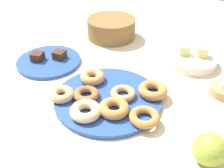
# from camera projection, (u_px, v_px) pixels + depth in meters

# --- Properties ---
(ground_plane) EXTENTS (2.40, 2.40, 0.00)m
(ground_plane) POSITION_uv_depth(u_px,v_px,m) (108.00, 100.00, 0.83)
(ground_plane) COLOR beige
(donut_plate) EXTENTS (0.34, 0.34, 0.01)m
(donut_plate) POSITION_uv_depth(u_px,v_px,m) (108.00, 98.00, 0.83)
(donut_plate) COLOR #284C9E
(donut_plate) RESTS_ON ground_plane
(donut_0) EXTENTS (0.13, 0.13, 0.03)m
(donut_0) POSITION_uv_depth(u_px,v_px,m) (114.00, 108.00, 0.76)
(donut_0) COLOR #BC7A3D
(donut_0) RESTS_ON donut_plate
(donut_1) EXTENTS (0.11, 0.11, 0.03)m
(donut_1) POSITION_uv_depth(u_px,v_px,m) (93.00, 77.00, 0.89)
(donut_1) COLOR #C6844C
(donut_1) RESTS_ON donut_plate
(donut_2) EXTENTS (0.13, 0.13, 0.03)m
(donut_2) POSITION_uv_depth(u_px,v_px,m) (153.00, 90.00, 0.83)
(donut_2) COLOR #BC7A3D
(donut_2) RESTS_ON donut_plate
(donut_3) EXTENTS (0.08, 0.08, 0.03)m
(donut_3) POSITION_uv_depth(u_px,v_px,m) (62.00, 94.00, 0.81)
(donut_3) COLOR tan
(donut_3) RESTS_ON donut_plate
(donut_4) EXTENTS (0.10, 0.10, 0.02)m
(donut_4) POSITION_uv_depth(u_px,v_px,m) (123.00, 94.00, 0.82)
(donut_4) COLOR tan
(donut_4) RESTS_ON donut_plate
(donut_5) EXTENTS (0.10, 0.10, 0.02)m
(donut_5) POSITION_uv_depth(u_px,v_px,m) (86.00, 95.00, 0.81)
(donut_5) COLOR #995B2D
(donut_5) RESTS_ON donut_plate
(donut_6) EXTENTS (0.12, 0.12, 0.02)m
(donut_6) POSITION_uv_depth(u_px,v_px,m) (144.00, 117.00, 0.73)
(donut_6) COLOR #BC7A3D
(donut_6) RESTS_ON donut_plate
(donut_7) EXTENTS (0.13, 0.13, 0.03)m
(donut_7) POSITION_uv_depth(u_px,v_px,m) (86.00, 111.00, 0.75)
(donut_7) COLOR #EABC84
(donut_7) RESTS_ON donut_plate
(cake_plate) EXTENTS (0.25, 0.25, 0.01)m
(cake_plate) POSITION_uv_depth(u_px,v_px,m) (49.00, 61.00, 1.02)
(cake_plate) COLOR #284C9E
(cake_plate) RESTS_ON ground_plane
(brownie_near) EXTENTS (0.05, 0.05, 0.03)m
(brownie_near) POSITION_uv_depth(u_px,v_px,m) (37.00, 56.00, 1.01)
(brownie_near) COLOR #472819
(brownie_near) RESTS_ON cake_plate
(brownie_far) EXTENTS (0.05, 0.05, 0.03)m
(brownie_far) POSITION_uv_depth(u_px,v_px,m) (59.00, 55.00, 1.02)
(brownie_far) COLOR #472819
(brownie_far) RESTS_ON cake_plate
(candle_holder) EXTENTS (0.09, 0.09, 0.03)m
(candle_holder) POSITION_uv_depth(u_px,v_px,m) (224.00, 90.00, 0.85)
(candle_holder) COLOR tan
(candle_holder) RESTS_ON ground_plane
(basket) EXTENTS (0.27, 0.27, 0.09)m
(basket) POSITION_uv_depth(u_px,v_px,m) (111.00, 28.00, 1.19)
(basket) COLOR brown
(basket) RESTS_ON ground_plane
(fruit_bowl) EXTENTS (0.19, 0.19, 0.03)m
(fruit_bowl) POSITION_uv_depth(u_px,v_px,m) (191.00, 60.00, 1.01)
(fruit_bowl) COLOR silver
(fruit_bowl) RESTS_ON ground_plane
(melon_chunk_left) EXTENTS (0.05, 0.05, 0.04)m
(melon_chunk_left) POSITION_uv_depth(u_px,v_px,m) (184.00, 50.00, 1.00)
(melon_chunk_left) COLOR #DBD67A
(melon_chunk_left) RESTS_ON fruit_bowl
(melon_chunk_right) EXTENTS (0.04, 0.04, 0.04)m
(melon_chunk_right) POSITION_uv_depth(u_px,v_px,m) (203.00, 52.00, 0.98)
(melon_chunk_right) COLOR #DBD67A
(melon_chunk_right) RESTS_ON fruit_bowl
(apple) EXTENTS (0.08, 0.08, 0.08)m
(apple) POSITION_uv_depth(u_px,v_px,m) (210.00, 149.00, 0.62)
(apple) COLOR #93AD38
(apple) RESTS_ON ground_plane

